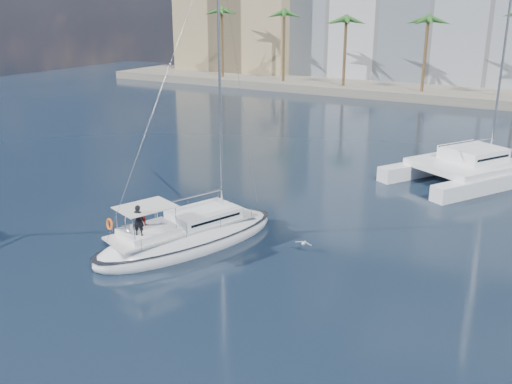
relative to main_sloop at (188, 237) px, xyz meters
The scene contains 8 objects.
ground 4.24m from the main_sloop, ahead, with size 160.00×160.00×0.00m, color black.
quay 60.67m from the main_sloop, 86.05° to the left, with size 120.00×14.00×1.20m, color gray.
building_tan_left 78.97m from the main_sloop, 118.89° to the left, with size 22.00×14.00×22.00m, color tan.
palm_left 64.65m from the main_sloop, 117.81° to the left, with size 3.60×3.60×12.30m.
palm_centre 57.51m from the main_sloop, 85.77° to the left, with size 3.60×3.60×12.30m.
main_sloop is the anchor object (origin of this frame).
catamaran 23.50m from the main_sloop, 62.27° to the left, with size 12.08×14.45×18.77m.
seagull 6.36m from the main_sloop, 22.42° to the left, with size 0.98×0.42×0.18m.
Camera 1 is at (13.60, -22.62, 12.69)m, focal length 40.00 mm.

